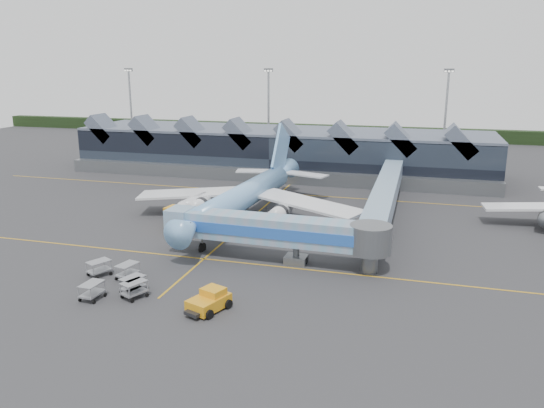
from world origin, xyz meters
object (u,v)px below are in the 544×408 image
(main_airliner, at_px, (248,194))
(fuel_truck, at_px, (192,208))
(jet_bridge, at_px, (286,232))
(pushback_tug, at_px, (209,301))

(main_airliner, xyz_separation_m, fuel_truck, (-7.90, -3.69, -1.94))
(jet_bridge, bearing_deg, main_airliner, 123.37)
(fuel_truck, bearing_deg, main_airliner, 32.38)
(jet_bridge, xyz_separation_m, fuel_truck, (-18.26, 12.98, -1.77))
(jet_bridge, distance_m, pushback_tug, 15.41)
(jet_bridge, height_order, pushback_tug, jet_bridge)
(fuel_truck, distance_m, pushback_tug, 31.05)
(jet_bridge, distance_m, fuel_truck, 22.47)
(main_airliner, bearing_deg, pushback_tug, -74.66)
(main_airliner, distance_m, jet_bridge, 19.62)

